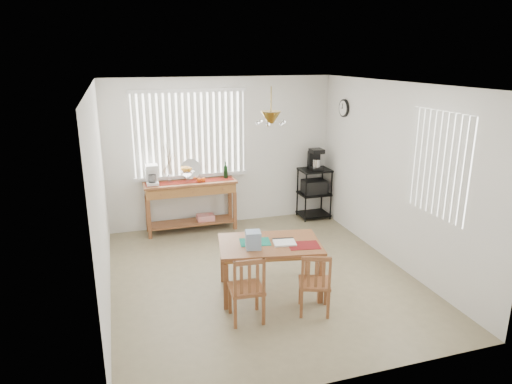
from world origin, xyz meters
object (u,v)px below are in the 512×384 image
object	(u,v)px
wire_cart	(314,189)
chair_left	(247,289)
sideboard	(191,194)
chair_right	(315,283)
cart_items	(315,160)
dining_table	(270,249)

from	to	relation	value
wire_cart	chair_left	size ratio (longest dim) A/B	1.14
wire_cart	chair_left	world-z (taller)	wire_cart
sideboard	wire_cart	xyz separation A→B (m)	(2.29, -0.02, -0.10)
chair_left	chair_right	xyz separation A→B (m)	(0.80, -0.07, -0.02)
wire_cart	cart_items	bearing A→B (deg)	90.00
sideboard	chair_left	xyz separation A→B (m)	(0.11, -3.02, -0.26)
wire_cart	dining_table	distance (m)	2.98
cart_items	dining_table	distance (m)	3.03
cart_items	dining_table	bearing A→B (deg)	-125.06
dining_table	chair_right	world-z (taller)	chair_right
wire_cart	cart_items	xyz separation A→B (m)	(-0.00, 0.01, 0.55)
cart_items	chair_left	world-z (taller)	cart_items
chair_left	cart_items	bearing A→B (deg)	54.09
chair_left	sideboard	bearing A→B (deg)	92.15
sideboard	chair_right	bearing A→B (deg)	-73.50
sideboard	cart_items	world-z (taller)	cart_items
chair_right	chair_left	bearing A→B (deg)	174.81
dining_table	cart_items	bearing A→B (deg)	54.94
dining_table	chair_left	xyz separation A→B (m)	(-0.47, -0.57, -0.20)
sideboard	chair_right	size ratio (longest dim) A/B	2.01
wire_cart	chair_right	xyz separation A→B (m)	(-1.38, -3.07, -0.18)
cart_items	wire_cart	bearing A→B (deg)	-90.00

